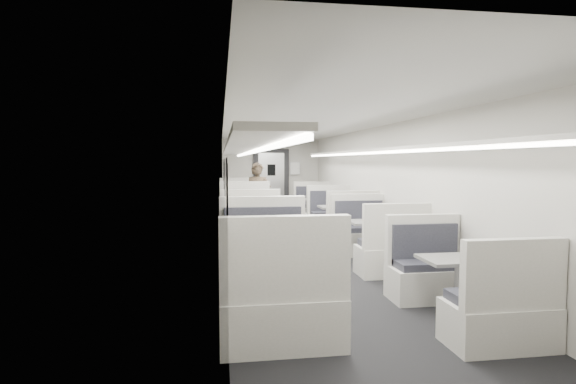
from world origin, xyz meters
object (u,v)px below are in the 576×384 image
object	(u,v)px
booth_right_a	(320,212)
vestibule_door	(271,183)
passenger	(258,198)
booth_left_b	(248,224)
booth_right_c	(374,242)
booth_right_d	(459,288)
booth_left_d	(272,278)
booth_right_b	(340,223)
booth_left_a	(243,212)
exit_sign	(273,142)
booth_left_c	(257,248)

from	to	relation	value
booth_right_a	vestibule_door	distance (m)	2.69
passenger	vestibule_door	size ratio (longest dim) A/B	0.81
booth_left_b	vestibule_door	xyz separation A→B (m)	(1.00, 4.39, 0.64)
booth_right_c	booth_right_d	size ratio (longest dim) A/B	1.06
booth_left_d	booth_right_b	xyz separation A→B (m)	(2.00, 4.46, -0.03)
booth_left_a	exit_sign	distance (m)	2.76
booth_left_d	exit_sign	world-z (taller)	exit_sign
booth_left_d	booth_left_a	bearing A→B (deg)	90.00
booth_left_d	booth_right_a	xyz separation A→B (m)	(2.00, 6.48, -0.04)
passenger	exit_sign	size ratio (longest dim) A/B	2.73
booth_right_b	vestibule_door	world-z (taller)	vestibule_door
booth_left_b	booth_left_d	world-z (taller)	booth_left_d
booth_left_b	booth_left_c	xyz separation A→B (m)	(0.00, -2.39, -0.05)
booth_left_a	passenger	distance (m)	1.11
booth_left_c	booth_right_a	size ratio (longest dim) A/B	0.92
booth_right_c	passenger	world-z (taller)	passenger
booth_right_b	vestibule_door	xyz separation A→B (m)	(-1.00, 4.42, 0.65)
passenger	booth_right_a	bearing A→B (deg)	35.36
booth_right_b	booth_right_c	world-z (taller)	booth_right_b
passenger	booth_right_d	bearing A→B (deg)	-65.53
booth_left_c	booth_right_b	bearing A→B (deg)	49.73
booth_right_a	booth_right_b	bearing A→B (deg)	-90.00
booth_right_a	vestibule_door	xyz separation A→B (m)	(-1.00, 2.40, 0.66)
booth_left_d	passenger	world-z (taller)	passenger
booth_left_b	booth_left_c	size ratio (longest dim) A/B	1.14
booth_left_c	booth_right_b	world-z (taller)	booth_right_b
booth_left_c	exit_sign	size ratio (longest dim) A/B	3.16
booth_left_c	booth_right_d	bearing A→B (deg)	-52.10
booth_right_d	vestibule_door	world-z (taller)	vestibule_door
booth_right_a	passenger	bearing A→B (deg)	-153.71
booth_left_c	exit_sign	world-z (taller)	exit_sign
booth_right_a	booth_right_c	distance (m)	4.24
passenger	exit_sign	xyz separation A→B (m)	(0.68, 2.75, 1.43)
vestibule_door	exit_sign	xyz separation A→B (m)	(0.00, -0.49, 1.24)
booth_right_c	exit_sign	bearing A→B (deg)	99.23
booth_left_a	vestibule_door	bearing A→B (deg)	66.17
booth_left_c	booth_right_c	world-z (taller)	booth_right_c
booth_right_b	exit_sign	bearing A→B (deg)	104.26
booth_left_a	booth_left_c	size ratio (longest dim) A/B	1.19
booth_right_d	passenger	bearing A→B (deg)	105.39
booth_left_d	vestibule_door	size ratio (longest dim) A/B	1.12
booth_left_d	booth_right_c	world-z (taller)	booth_left_d
booth_left_c	passenger	distance (m)	3.60
booth_right_d	booth_right_c	bearing A→B (deg)	90.00
booth_left_a	booth_left_c	distance (m)	4.52
booth_left_d	vestibule_door	distance (m)	8.96
booth_left_c	exit_sign	bearing A→B (deg)	80.98
booth_right_a	exit_sign	size ratio (longest dim) A/B	3.46
booth_left_c	vestibule_door	bearing A→B (deg)	81.62
booth_left_c	booth_right_c	distance (m)	2.01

